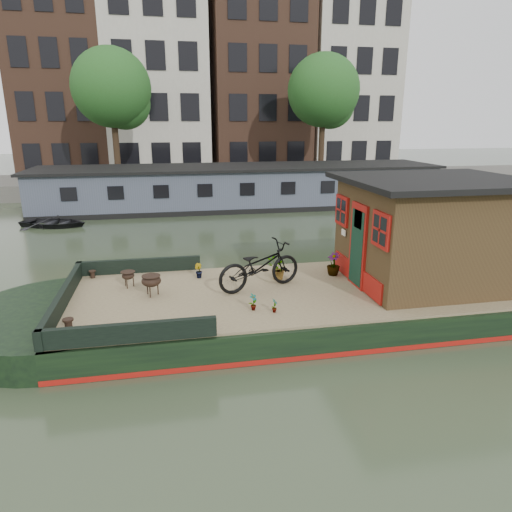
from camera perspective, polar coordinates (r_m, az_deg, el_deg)
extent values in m
plane|color=#26301F|center=(10.86, 10.04, -6.99)|extent=(120.00, 120.00, 0.00)
cube|color=black|center=(10.74, 10.12, -5.52)|extent=(12.00, 4.00, 0.60)
cylinder|color=black|center=(10.33, -23.04, -7.56)|extent=(4.00, 4.00, 0.60)
cube|color=#9C130E|center=(10.83, 10.06, -6.70)|extent=(12.02, 4.02, 0.10)
cube|color=#8D8157|center=(10.63, 10.21, -3.90)|extent=(11.80, 3.80, 0.05)
cube|color=black|center=(10.13, -22.93, -4.82)|extent=(0.12, 4.00, 0.35)
cube|color=black|center=(11.73, -14.34, -1.17)|extent=(3.00, 0.12, 0.35)
cube|color=black|center=(8.15, -15.66, -9.24)|extent=(3.00, 0.12, 0.35)
cube|color=#322213|center=(11.27, 21.03, 2.66)|extent=(3.50, 3.00, 2.30)
cube|color=black|center=(11.06, 21.68, 8.75)|extent=(4.00, 3.50, 0.12)
cube|color=#9C130E|center=(10.49, 12.62, 1.28)|extent=(0.06, 0.80, 1.90)
cube|color=black|center=(10.50, 12.50, 1.02)|extent=(0.04, 0.64, 1.70)
cube|color=#9C130E|center=(9.43, 15.35, 3.15)|extent=(0.06, 0.72, 0.72)
cube|color=#9C130E|center=(11.30, 10.71, 5.60)|extent=(0.06, 0.72, 0.72)
imported|color=black|center=(10.17, 0.44, -1.23)|extent=(2.15, 1.32, 1.06)
imported|color=brown|center=(9.12, -0.34, -5.75)|extent=(0.22, 0.22, 0.35)
imported|color=brown|center=(11.06, -7.21, -1.83)|extent=(0.24, 0.25, 0.35)
imported|color=#964F2B|center=(10.85, 2.73, -1.61)|extent=(0.58, 0.55, 0.52)
imported|color=brown|center=(11.30, 9.65, -0.99)|extent=(0.44, 0.44, 0.56)
imported|color=brown|center=(9.04, 2.32, -6.17)|extent=(0.15, 0.18, 0.30)
cylinder|color=black|center=(11.67, -19.76, -2.16)|extent=(0.16, 0.16, 0.19)
cylinder|color=black|center=(8.96, -22.39, -7.94)|extent=(0.20, 0.20, 0.22)
imported|color=black|center=(21.17, -23.98, 4.19)|extent=(3.28, 2.78, 0.58)
cube|color=#424758|center=(23.78, -1.94, 8.55)|extent=(20.00, 4.00, 2.00)
cube|color=black|center=(23.66, -1.96, 11.06)|extent=(20.40, 4.40, 0.12)
cube|color=black|center=(23.92, -1.92, 6.46)|extent=(20.00, 4.05, 0.24)
cube|color=#47443F|center=(30.24, -3.91, 9.17)|extent=(60.00, 6.00, 0.90)
cube|color=brown|center=(37.52, -22.86, 20.20)|extent=(6.00, 8.00, 15.00)
cube|color=#B7B2A3|center=(36.98, -12.32, 22.29)|extent=(7.00, 8.00, 16.50)
cube|color=brown|center=(37.62, 0.10, 21.77)|extent=(7.00, 8.00, 15.50)
cube|color=#B7B2A3|center=(39.59, 10.85, 21.60)|extent=(6.50, 8.00, 16.00)
cylinder|color=#332316|center=(28.43, -17.07, 13.00)|extent=(0.36, 0.36, 4.00)
sphere|color=#214617|center=(28.46, -17.64, 19.43)|extent=(4.40, 4.40, 4.40)
sphere|color=#214617|center=(28.66, -16.18, 17.91)|extent=(3.00, 3.00, 3.00)
cylinder|color=#332316|center=(29.92, 8.19, 13.68)|extent=(0.36, 0.36, 4.00)
sphere|color=#214617|center=(29.94, 8.45, 19.80)|extent=(4.40, 4.40, 4.40)
sphere|color=#214617|center=(30.38, 9.31, 18.20)|extent=(3.00, 3.00, 3.00)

